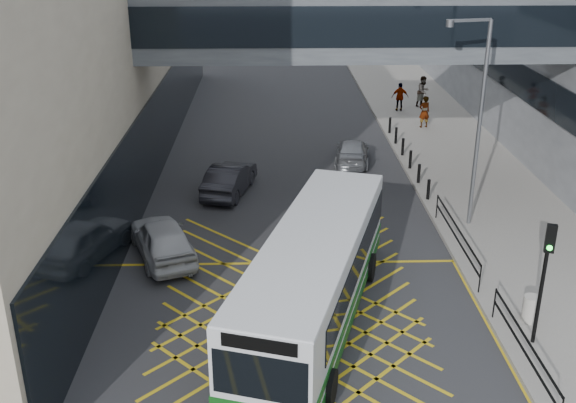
{
  "coord_description": "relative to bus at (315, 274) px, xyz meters",
  "views": [
    {
      "loc": [
        -0.57,
        -16.93,
        11.29
      ],
      "look_at": [
        0.0,
        4.0,
        2.6
      ],
      "focal_mm": 42.0,
      "sensor_mm": 36.0,
      "label": 1
    }
  ],
  "objects": [
    {
      "name": "car_silver",
      "position": [
        2.85,
        14.65,
        -1.0
      ],
      "size": [
        2.28,
        4.25,
        1.26
      ],
      "primitive_type": "imported",
      "rotation": [
        0.0,
        0.0,
        2.99
      ],
      "color": "gray",
      "rests_on": "ground"
    },
    {
      "name": "kerb_railings",
      "position": [
        5.43,
        1.1,
        -0.74
      ],
      "size": [
        0.05,
        12.54,
        1.0
      ],
      "color": "black",
      "rests_on": "pavement"
    },
    {
      "name": "car_white",
      "position": [
        -5.22,
        4.4,
        -0.86
      ],
      "size": [
        3.53,
        5.16,
        1.52
      ],
      "primitive_type": "imported",
      "rotation": [
        0.0,
        0.0,
        3.51
      ],
      "color": "silver",
      "rests_on": "ground"
    },
    {
      "name": "ground",
      "position": [
        -0.72,
        -0.68,
        -1.62
      ],
      "size": [
        120.0,
        120.0,
        0.0
      ],
      "primitive_type": "plane",
      "color": "#333335"
    },
    {
      "name": "skybridge",
      "position": [
        2.28,
        11.32,
        5.88
      ],
      "size": [
        20.0,
        4.1,
        3.0
      ],
      "color": "#4F5459",
      "rests_on": "ground"
    },
    {
      "name": "pedestrian_c",
      "position": [
        6.96,
        24.14,
        -0.56
      ],
      "size": [
        1.09,
        0.56,
        1.8
      ],
      "primitive_type": "imported",
      "rotation": [
        0.0,
        0.0,
        3.1
      ],
      "color": "gray",
      "rests_on": "pavement"
    },
    {
      "name": "litter_bin",
      "position": [
        6.47,
        -0.41,
        -1.04
      ],
      "size": [
        0.48,
        0.48,
        0.84
      ],
      "primitive_type": "cylinder",
      "color": "#ADA89E",
      "rests_on": "pavement"
    },
    {
      "name": "pedestrian_a",
      "position": [
        7.71,
        20.43,
        -0.54
      ],
      "size": [
        0.85,
        0.7,
        1.85
      ],
      "primitive_type": "imported",
      "rotation": [
        0.0,
        0.0,
        3.41
      ],
      "color": "gray",
      "rests_on": "pavement"
    },
    {
      "name": "bus",
      "position": [
        0.0,
        0.0,
        0.0
      ],
      "size": [
        5.5,
        11.05,
        3.03
      ],
      "rotation": [
        0.0,
        0.0,
        -0.29
      ],
      "color": "silver",
      "rests_on": "ground"
    },
    {
      "name": "street_lamp",
      "position": [
        6.44,
        6.74,
        3.09
      ],
      "size": [
        1.81,
        0.58,
        7.99
      ],
      "rotation": [
        0.0,
        0.0,
        0.2
      ],
      "color": "slate",
      "rests_on": "pavement"
    },
    {
      "name": "car_dark",
      "position": [
        -3.14,
        10.66,
        -0.93
      ],
      "size": [
        2.74,
        4.73,
        1.39
      ],
      "primitive_type": "imported",
      "rotation": [
        0.0,
        0.0,
        2.9
      ],
      "color": "black",
      "rests_on": "ground"
    },
    {
      "name": "pedestrian_b",
      "position": [
        8.68,
        25.3,
        -0.48
      ],
      "size": [
        1.1,
        1.01,
        1.96
      ],
      "primitive_type": "imported",
      "rotation": [
        0.0,
        0.0,
        0.62
      ],
      "color": "gray",
      "rests_on": "pavement"
    },
    {
      "name": "box_junction",
      "position": [
        -0.72,
        -0.68,
        -1.62
      ],
      "size": [
        12.0,
        9.0,
        0.01
      ],
      "color": "gold",
      "rests_on": "ground"
    },
    {
      "name": "bollards",
      "position": [
        5.53,
        14.32,
        -1.01
      ],
      "size": [
        0.14,
        10.14,
        0.9
      ],
      "color": "black",
      "rests_on": "pavement"
    },
    {
      "name": "pavement",
      "position": [
        8.28,
        14.32,
        -1.54
      ],
      "size": [
        6.0,
        54.0,
        0.16
      ],
      "primitive_type": "cube",
      "color": "gray",
      "rests_on": "ground"
    },
    {
      "name": "traffic_light",
      "position": [
        6.15,
        -1.6,
        1.0
      ],
      "size": [
        0.3,
        0.45,
        3.78
      ],
      "rotation": [
        0.0,
        0.0,
        -0.3
      ],
      "color": "black",
      "rests_on": "pavement"
    }
  ]
}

